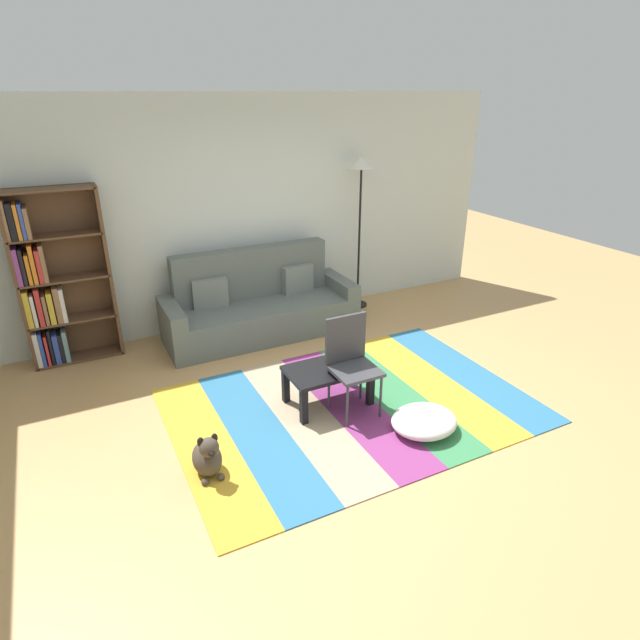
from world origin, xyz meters
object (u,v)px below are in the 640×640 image
at_px(couch, 259,307).
at_px(coffee_table, 328,374).
at_px(bookshelf, 52,285).
at_px(pouf, 424,421).
at_px(folding_chair, 350,357).
at_px(tv_remote, 332,363).
at_px(standing_lamp, 361,183).
at_px(dog, 207,457).

relative_size(couch, coffee_table, 2.97).
distance_m(bookshelf, coffee_table, 3.01).
distance_m(pouf, folding_chair, 0.84).
distance_m(coffee_table, pouf, 0.96).
bearing_deg(coffee_table, folding_chair, -49.09).
bearing_deg(tv_remote, standing_lamp, 41.19).
xyz_separation_m(couch, pouf, (0.53, -2.54, -0.24)).
distance_m(couch, pouf, 2.60).
height_order(bookshelf, pouf, bookshelf).
distance_m(couch, dog, 2.59).
xyz_separation_m(pouf, tv_remote, (-0.47, 0.81, 0.29)).
relative_size(coffee_table, tv_remote, 5.08).
bearing_deg(folding_chair, couch, 151.53).
bearing_deg(bookshelf, tv_remote, -42.56).
bearing_deg(couch, pouf, -78.20).
height_order(bookshelf, tv_remote, bookshelf).
relative_size(coffee_table, standing_lamp, 0.39).
xyz_separation_m(pouf, folding_chair, (-0.39, 0.60, 0.43)).
relative_size(coffee_table, dog, 1.92).
height_order(dog, folding_chair, folding_chair).
distance_m(bookshelf, pouf, 3.96).
bearing_deg(coffee_table, couch, 89.84).
distance_m(coffee_table, standing_lamp, 2.83).
bearing_deg(dog, folding_chair, 12.10).
bearing_deg(tv_remote, coffee_table, -155.54).
bearing_deg(pouf, coffee_table, 125.04).
bearing_deg(standing_lamp, coffee_table, -127.03).
bearing_deg(coffee_table, standing_lamp, 52.97).
bearing_deg(couch, dog, -119.78).
bearing_deg(coffee_table, pouf, -54.96).
relative_size(pouf, standing_lamp, 0.30).
relative_size(standing_lamp, tv_remote, 13.09).
bearing_deg(couch, folding_chair, -86.01).
bearing_deg(dog, couch, 60.22).
xyz_separation_m(coffee_table, standing_lamp, (1.50, 1.99, 1.33)).
height_order(standing_lamp, tv_remote, standing_lamp).
bearing_deg(folding_chair, coffee_table, -171.56).
xyz_separation_m(bookshelf, dog, (0.85, -2.52, -0.71)).
height_order(couch, bookshelf, bookshelf).
height_order(dog, standing_lamp, standing_lamp).
distance_m(couch, bookshelf, 2.22).
height_order(dog, tv_remote, tv_remote).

